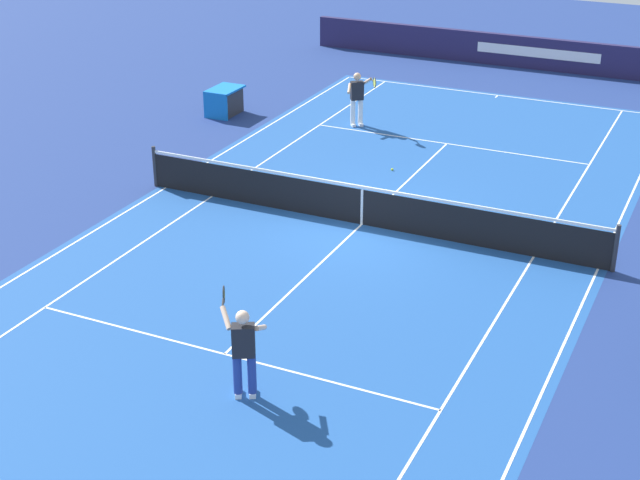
{
  "coord_description": "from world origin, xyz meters",
  "views": [
    {
      "loc": [
        19.0,
        7.83,
        9.14
      ],
      "look_at": [
        2.97,
        0.3,
        0.9
      ],
      "focal_mm": 53.35,
      "sensor_mm": 36.0,
      "label": 1
    }
  ],
  "objects_px": {
    "tennis_net": "(362,205)",
    "tennis_player_far": "(358,96)",
    "tennis_player_near": "(243,348)",
    "tennis_ball": "(392,169)",
    "equipment_cart_tarped": "(225,101)"
  },
  "relations": [
    {
      "from": "tennis_net",
      "to": "tennis_ball",
      "type": "distance_m",
      "value": 3.74
    },
    {
      "from": "tennis_player_near",
      "to": "tennis_net",
      "type": "bearing_deg",
      "value": -172.45
    },
    {
      "from": "tennis_player_near",
      "to": "equipment_cart_tarped",
      "type": "relative_size",
      "value": 1.36
    },
    {
      "from": "tennis_net",
      "to": "tennis_player_far",
      "type": "distance_m",
      "value": 7.5
    },
    {
      "from": "tennis_player_near",
      "to": "equipment_cart_tarped",
      "type": "xyz_separation_m",
      "value": [
        -13.5,
        -8.28,
        -0.49
      ]
    },
    {
      "from": "tennis_net",
      "to": "tennis_ball",
      "type": "xyz_separation_m",
      "value": [
        -3.66,
        -0.65,
        -0.46
      ]
    },
    {
      "from": "tennis_player_far",
      "to": "tennis_player_near",
      "type": "bearing_deg",
      "value": 15.78
    },
    {
      "from": "tennis_player_far",
      "to": "tennis_ball",
      "type": "xyz_separation_m",
      "value": [
        3.19,
        2.39,
        -0.9
      ]
    },
    {
      "from": "tennis_player_near",
      "to": "tennis_player_far",
      "type": "relative_size",
      "value": 1.0
    },
    {
      "from": "tennis_net",
      "to": "tennis_ball",
      "type": "bearing_deg",
      "value": -169.96
    },
    {
      "from": "tennis_net",
      "to": "tennis_player_far",
      "type": "xyz_separation_m",
      "value": [
        -6.84,
        -3.04,
        0.44
      ]
    },
    {
      "from": "tennis_player_near",
      "to": "tennis_player_far",
      "type": "height_order",
      "value": "same"
    },
    {
      "from": "equipment_cart_tarped",
      "to": "tennis_player_far",
      "type": "bearing_deg",
      "value": 99.79
    },
    {
      "from": "tennis_net",
      "to": "tennis_player_near",
      "type": "distance_m",
      "value": 7.47
    },
    {
      "from": "tennis_net",
      "to": "tennis_player_near",
      "type": "relative_size",
      "value": 6.89
    }
  ]
}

